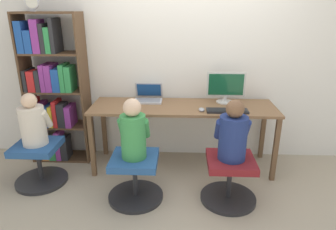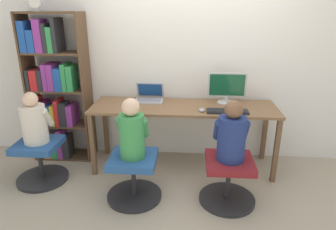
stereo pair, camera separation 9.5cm
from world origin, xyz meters
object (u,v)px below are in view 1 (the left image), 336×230
Objects in this scene: keyboard at (227,111)px; bookshelf at (52,92)px; laptop at (148,97)px; person_near_shelf at (33,123)px; office_chair_right at (135,176)px; desk_clock at (32,2)px; person_at_laptop at (133,132)px; person_at_monitor at (233,134)px; desktop_monitor at (226,88)px; office_chair_left at (229,178)px; office_chair_side at (39,162)px.

bookshelf is at bearing 171.52° from keyboard.
laptop is 0.59× the size of person_near_shelf.
office_chair_right is at bearing -93.53° from laptop.
desk_clock reaches higher than bookshelf.
person_at_laptop is (-0.95, -0.50, -0.05)m from keyboard.
person_at_laptop is 1.79m from desk_clock.
office_chair_right is (-0.05, -0.86, -0.57)m from laptop.
person_at_monitor is (0.94, 0.02, 0.48)m from office_chair_right.
keyboard is at bearing 88.85° from person_at_monitor.
bookshelf is (-2.08, -0.03, -0.08)m from desktop_monitor.
bookshelf is at bearing 158.88° from person_at_monitor.
office_chair_right is 0.31× the size of bookshelf.
person_near_shelf reaches higher than office_chair_left.
person_at_laptop reaches higher than keyboard.
keyboard is 0.25× the size of bookshelf.
desktop_monitor is 2.26m from office_chair_side.
desk_clock is (-0.04, -0.07, 1.01)m from bookshelf.
person_at_laptop is at bearing -179.47° from office_chair_left.
office_chair_left is at bearing -6.56° from office_chair_side.
person_at_laptop is 1.06× the size of office_chair_side.
bookshelf is 10.50× the size of desk_clock.
desktop_monitor reaches higher than office_chair_right.
office_chair_left is at bearing -90.00° from person_at_monitor.
office_chair_left is (-0.03, -0.82, -0.71)m from desktop_monitor.
desk_clock reaches higher than keyboard.
keyboard is at bearing 27.59° from person_at_laptop.
bookshelf is (-2.06, 0.31, 0.09)m from keyboard.
laptop is at bearing 2.58° from bookshelf.
office_chair_left is 2.05m from office_chair_side.
office_chair_side is (-2.04, 0.23, -0.48)m from person_at_monitor.
laptop reaches higher than office_chair_left.
person_at_monitor reaches higher than person_near_shelf.
office_chair_side is (-2.05, -0.25, -0.54)m from keyboard.
laptop is at bearing 86.46° from person_at_laptop.
person_at_monitor is (-0.03, -0.82, -0.23)m from desktop_monitor.
keyboard is at bearing 7.08° from office_chair_side.
keyboard reaches higher than office_chair_side.
desk_clock is at bearing 160.98° from office_chair_left.
person_at_monitor is at bearing -21.12° from bookshelf.
office_chair_right is (-0.97, -0.84, -0.71)m from desktop_monitor.
desk_clock is at bearing -173.99° from laptop.
desk_clock is at bearing 161.09° from person_at_monitor.
office_chair_right and office_chair_side have the same top height.
desk_clock is (-1.20, -0.13, 1.07)m from laptop.
person_at_monitor is 0.94m from person_at_laptop.
bookshelf reaches higher than office_chair_right.
desktop_monitor is 2.32m from desk_clock.
office_chair_left is (-0.01, -0.49, -0.54)m from keyboard.
person_near_shelf is at bearing -83.54° from desk_clock.
office_chair_left is 3.26× the size of desk_clock.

